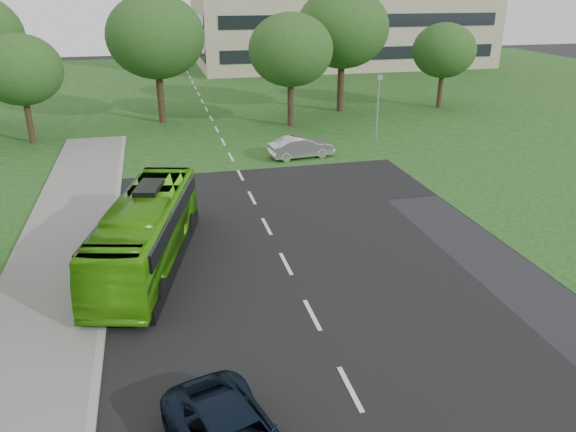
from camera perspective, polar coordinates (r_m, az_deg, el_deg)
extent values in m
plane|color=black|center=(21.65, 1.01, -7.27)|extent=(160.00, 160.00, 0.00)
cube|color=black|center=(39.94, -6.23, 6.77)|extent=(14.00, 120.00, 0.01)
cube|color=black|center=(34.25, -4.87, 4.15)|extent=(80.00, 12.00, 0.01)
cube|color=silver|center=(35.19, -5.12, 4.66)|extent=(0.15, 90.00, 0.01)
cube|color=gray|center=(17.12, -19.15, -17.57)|extent=(0.25, 60.00, 0.15)
cube|color=slate|center=(17.53, -26.30, -17.79)|extent=(4.00, 60.00, 0.14)
cube|color=#184517|center=(64.26, -9.32, 12.59)|extent=(120.00, 60.00, 0.01)
cylinder|color=black|center=(45.13, -24.75, 8.57)|extent=(0.44, 0.44, 2.91)
ellipsoid|color=#184316|center=(44.51, -25.55, 13.26)|extent=(5.78, 5.78, 4.91)
cylinder|color=black|center=(48.61, -12.78, 11.46)|extent=(0.57, 0.57, 3.79)
ellipsoid|color=#184316|center=(47.96, -13.31, 17.33)|extent=(7.79, 7.79, 6.62)
cylinder|color=black|center=(46.29, 0.27, 11.19)|extent=(0.50, 0.50, 3.34)
ellipsoid|color=#184316|center=(45.64, 0.28, 16.53)|extent=(6.65, 6.65, 5.65)
cylinder|color=black|center=(52.11, 5.36, 12.74)|extent=(0.60, 0.60, 4.01)
ellipsoid|color=#184316|center=(51.49, 5.57, 18.48)|extent=(8.06, 8.06, 6.85)
cylinder|color=black|center=(55.36, 15.17, 12.07)|extent=(0.44, 0.44, 2.90)
ellipsoid|color=#184316|center=(54.85, 15.58, 15.90)|extent=(5.72, 5.72, 4.86)
imported|color=#45A410|center=(23.50, -14.20, -1.56)|extent=(4.87, 10.61, 2.88)
imported|color=silver|center=(37.62, 1.34, 7.02)|extent=(4.50, 2.06, 1.43)
cylinder|color=gray|center=(42.24, 9.08, 10.58)|extent=(0.13, 0.13, 4.46)
cube|color=gray|center=(41.83, 9.28, 13.72)|extent=(0.40, 0.34, 0.33)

